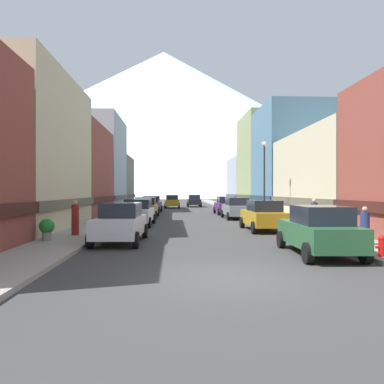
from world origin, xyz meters
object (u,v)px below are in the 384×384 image
car_left_2 (146,207)px  car_right_2 (236,208)px  car_driving_0 (172,201)px  car_driving_1 (194,201)px  potted_plant_2 (47,228)px  car_left_0 (121,222)px  fire_hydrant_near (382,245)px  pedestrian_0 (365,227)px  pedestrian_1 (75,219)px  car_left_3 (152,204)px  car_right_0 (319,230)px  parking_meter_near (351,223)px  streetlamp_right (264,169)px  car_right_3 (226,205)px  potted_plant_0 (321,222)px  car_right_1 (263,215)px  car_left_1 (138,212)px  potted_plant_1 (333,223)px  pedestrian_2 (314,216)px

car_left_2 → car_right_2: bearing=-12.0°
car_left_2 → car_driving_0: 18.81m
car_driving_1 → potted_plant_2: size_ratio=4.70×
car_left_0 → potted_plant_2: size_ratio=4.77×
fire_hydrant_near → pedestrian_0: size_ratio=0.46×
car_right_2 → car_driving_1: bearing=95.3°
car_left_0 → pedestrian_1: (-2.45, 1.70, 0.04)m
car_left_0 → car_left_3: size_ratio=1.00×
car_left_2 → car_right_0: (7.60, -18.99, 0.00)m
pedestrian_1 → car_right_0: bearing=-28.0°
car_left_3 → parking_meter_near: bearing=-69.5°
car_driving_1 → parking_meter_near: 39.70m
potted_plant_2 → pedestrian_0: 13.42m
car_left_0 → streetlamp_right: 14.28m
car_driving_1 → fire_hydrant_near: car_driving_1 is taller
fire_hydrant_near → parking_meter_near: (0.30, 2.74, 0.49)m
car_right_0 → car_right_3: (0.00, 23.48, 0.00)m
potted_plant_2 → car_driving_0: bearing=81.0°
car_left_0 → car_right_2: bearing=61.0°
potted_plant_0 → streetlamp_right: size_ratio=0.12×
potted_plant_2 → car_right_1: bearing=23.4°
car_right_2 → car_right_3: (-0.00, 6.10, 0.00)m
car_driving_0 → streetlamp_right: size_ratio=0.75×
car_left_1 → potted_plant_1: car_left_1 is taller
car_right_1 → streetlamp_right: bearing=75.5°
pedestrian_1 → car_left_2: bearing=79.8°
car_left_2 → streetlamp_right: streetlamp_right is taller
potted_plant_0 → potted_plant_2: potted_plant_2 is taller
car_left_2 → car_driving_1: same height
potted_plant_0 → pedestrian_2: 1.32m
car_left_2 → car_right_1: same height
potted_plant_1 → potted_plant_2: size_ratio=1.00×
potted_plant_1 → streetlamp_right: bearing=101.4°
pedestrian_2 → potted_plant_1: bearing=-44.1°
car_driving_0 → pedestrian_2: bearing=-75.8°
car_left_1 → pedestrian_2: (10.05, -5.02, 0.07)m
car_right_2 → streetlamp_right: 4.71m
potted_plant_1 → pedestrian_0: size_ratio=0.61×
car_right_0 → car_right_3: bearing=90.0°
car_left_3 → car_right_2: size_ratio=1.01×
car_driving_0 → car_driving_1: same height
car_left_0 → car_driving_0: 34.10m
car_right_3 → streetlamp_right: (1.55, -9.30, 3.09)m
car_driving_0 → car_left_0: bearing=-93.7°
car_right_1 → car_right_3: size_ratio=1.00×
car_right_1 → car_driving_0: size_ratio=1.00×
car_right_3 → fire_hydrant_near: bearing=-86.2°
car_right_1 → car_right_2: (0.00, 9.20, 0.00)m
fire_hydrant_near → pedestrian_1: 13.40m
potted_plant_0 → potted_plant_1: 1.71m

